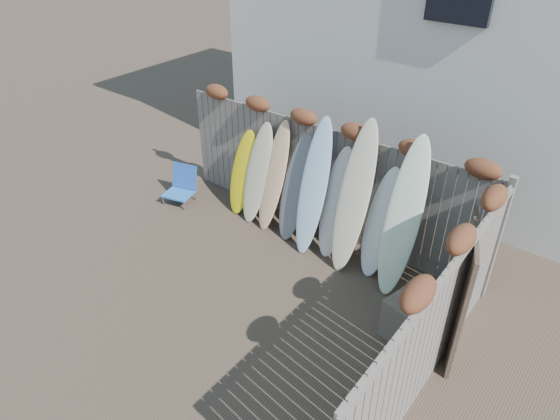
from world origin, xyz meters
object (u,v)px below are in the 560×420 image
Objects in this scene: lattice_panel at (461,293)px; surfboard_0 at (243,173)px; beach_chair at (182,185)px; wooden_crate at (405,321)px.

surfboard_0 is (-4.52, 0.88, -0.14)m from lattice_panel.
beach_chair is 0.38× the size of lattice_panel.
surfboard_0 reaches higher than beach_chair.
wooden_crate is (5.18, -0.67, -0.02)m from beach_chair.
beach_chair is at bearing 172.59° from wooden_crate.
wooden_crate is at bearing -11.87° from surfboard_0.
lattice_panel reaches higher than beach_chair.
lattice_panel is (5.73, -0.39, 0.61)m from beach_chair.
wooden_crate is 4.17m from surfboard_0.
lattice_panel reaches higher than wooden_crate.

